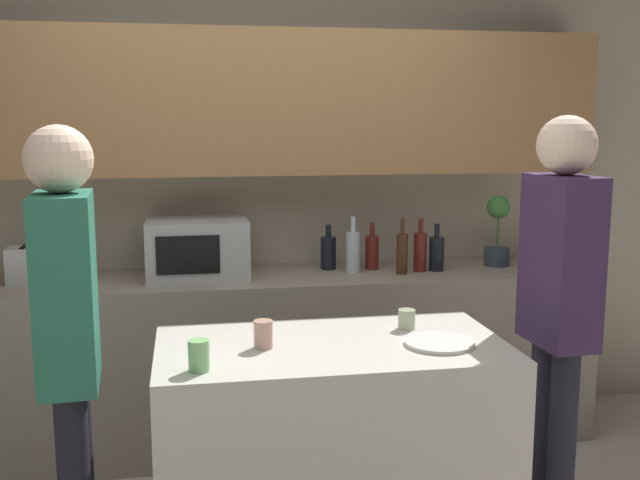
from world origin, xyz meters
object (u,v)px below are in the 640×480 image
at_px(bottle_2, 372,251).
at_px(plate_on_island, 440,343).
at_px(bottle_0, 328,252).
at_px(cup_0, 407,319).
at_px(bottle_5, 436,253).
at_px(cup_2, 263,334).
at_px(toaster, 35,265).
at_px(potted_plant, 498,231).
at_px(person_left, 68,329).
at_px(bottle_1, 353,251).
at_px(person_center, 559,294).
at_px(bottle_4, 420,251).
at_px(microwave, 198,248).
at_px(bottle_3, 402,253).
at_px(cup_1, 199,355).

relative_size(bottle_2, plate_on_island, 0.98).
height_order(bottle_0, cup_0, bottle_0).
relative_size(bottle_5, cup_2, 2.50).
bearing_deg(toaster, potted_plant, 0.00).
bearing_deg(cup_2, person_left, -175.95).
height_order(bottle_1, person_left, person_left).
relative_size(potted_plant, bottle_0, 1.60).
bearing_deg(bottle_2, person_center, -69.59).
xyz_separation_m(bottle_4, plate_on_island, (-0.33, -1.26, -0.11)).
distance_m(microwave, bottle_2, 0.94).
xyz_separation_m(cup_0, cup_2, (-0.59, -0.15, 0.01)).
relative_size(bottle_0, person_left, 0.14).
relative_size(bottle_4, person_left, 0.17).
bearing_deg(plate_on_island, bottle_5, 71.64).
xyz_separation_m(bottle_0, cup_0, (0.09, -1.18, -0.07)).
relative_size(bottle_1, cup_0, 3.85).
bearing_deg(bottle_5, person_left, -144.73).
distance_m(potted_plant, cup_0, 1.41).
bearing_deg(bottle_2, bottle_0, 169.93).
distance_m(microwave, plate_on_island, 1.60).
bearing_deg(microwave, bottle_2, 1.57).
relative_size(plate_on_island, cup_0, 3.32).
xyz_separation_m(bottle_3, bottle_4, (0.12, 0.05, -0.00)).
height_order(bottle_1, person_center, person_center).
height_order(person_left, person_center, person_center).
relative_size(microwave, cup_0, 6.63).
relative_size(bottle_1, cup_1, 2.85).
relative_size(bottle_4, plate_on_island, 1.10).
height_order(cup_0, cup_2, cup_2).
distance_m(bottle_3, person_center, 1.12).
xyz_separation_m(toaster, cup_0, (1.61, -1.11, -0.06)).
xyz_separation_m(plate_on_island, person_center, (0.54, 0.14, 0.13)).
xyz_separation_m(microwave, toaster, (-0.81, 0.00, -0.06)).
bearing_deg(microwave, plate_on_island, -57.38).
bearing_deg(bottle_0, person_center, -61.40).
xyz_separation_m(bottle_0, bottle_5, (0.57, -0.15, 0.00)).
xyz_separation_m(microwave, cup_2, (0.21, -1.26, -0.11)).
relative_size(microwave, bottle_4, 1.81).
distance_m(microwave, bottle_3, 1.08).
bearing_deg(bottle_4, person_left, -143.19).
distance_m(bottle_4, cup_1, 1.85).
bearing_deg(bottle_3, toaster, 176.07).
bearing_deg(toaster, bottle_5, -2.17).
height_order(toaster, cup_0, toaster).
height_order(microwave, plate_on_island, microwave).
distance_m(bottle_1, cup_1, 1.66).
distance_m(bottle_5, person_left, 2.13).
height_order(microwave, bottle_3, same).
distance_m(bottle_1, plate_on_island, 1.31).
distance_m(microwave, bottle_4, 1.19).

